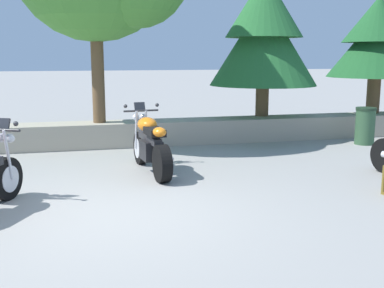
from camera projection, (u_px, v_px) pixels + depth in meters
The scene contains 6 objects.
ground_plane at pixel (108, 213), 6.31m from camera, with size 120.00×120.00×0.00m, color gray.
stone_wall at pixel (93, 135), 10.85m from camera, with size 36.00×0.80×0.55m, color #A89E89.
motorcycle_orange_centre at pixel (150, 145), 8.47m from camera, with size 0.69×2.07×1.18m.
pine_tree_mid_left at pixel (264, 32), 11.68m from camera, with size 2.63×2.63×3.44m.
pine_tree_mid_right at pixel (377, 39), 12.42m from camera, with size 2.49×2.49×2.99m.
trash_bin at pixel (365, 126), 11.15m from camera, with size 0.46×0.46×0.86m.
Camera 1 is at (-0.36, -6.13, 2.05)m, focal length 44.97 mm.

